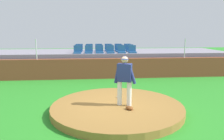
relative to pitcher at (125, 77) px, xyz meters
name	(u,v)px	position (x,y,z in m)	size (l,w,h in m)	color
ground_plane	(117,111)	(-0.24, 0.09, -1.26)	(60.00, 60.00, 0.00)	#2A8D26
pitchers_mound	(117,108)	(-0.24, 0.09, -1.14)	(4.66, 4.66, 0.24)	olive
pitcher	(125,77)	(0.00, 0.00, 0.00)	(0.77, 0.42, 1.76)	silver
baseball	(118,97)	(-0.13, 0.92, -0.98)	(0.07, 0.07, 0.07)	white
fielding_glove	(129,108)	(0.10, -0.46, -0.96)	(0.30, 0.20, 0.11)	brown
brick_barrier	(106,68)	(-0.24, 5.73, -0.66)	(17.99, 0.40, 1.20)	brown
fence_post_left	(36,49)	(-4.29, 5.73, 0.53)	(0.06, 0.06, 1.18)	silver
fence_post_right	(185,48)	(4.59, 5.73, 0.53)	(0.06, 0.06, 1.18)	silver
bleacher_platform	(104,61)	(-0.24, 8.50, -0.55)	(17.00, 4.38, 1.41)	gray
stadium_chair_0	(77,51)	(-2.01, 6.82, 0.31)	(0.48, 0.44, 0.50)	#215389
stadium_chair_1	(89,51)	(-1.30, 6.82, 0.31)	(0.48, 0.44, 0.50)	#215389
stadium_chair_2	(100,51)	(-0.60, 6.86, 0.31)	(0.48, 0.44, 0.50)	#215389
stadium_chair_3	(110,51)	(0.10, 6.81, 0.31)	(0.48, 0.44, 0.50)	#215389
stadium_chair_4	(122,51)	(0.82, 6.82, 0.31)	(0.48, 0.44, 0.50)	#215389
stadium_chair_5	(132,51)	(1.53, 6.81, 0.31)	(0.48, 0.44, 0.50)	#215389
stadium_chair_6	(78,50)	(-2.01, 7.76, 0.31)	(0.48, 0.44, 0.50)	#215389
stadium_chair_7	(89,50)	(-1.28, 7.75, 0.31)	(0.48, 0.44, 0.50)	#215389
stadium_chair_8	(99,50)	(-0.60, 7.76, 0.31)	(0.48, 0.44, 0.50)	#215389
stadium_chair_9	(109,50)	(0.10, 7.74, 0.31)	(0.48, 0.44, 0.50)	#215389
stadium_chair_10	(119,49)	(0.79, 7.76, 0.31)	(0.48, 0.44, 0.50)	#215389
stadium_chair_11	(130,49)	(1.53, 7.73, 0.31)	(0.48, 0.44, 0.50)	#215389
stadium_chair_12	(79,49)	(-1.98, 8.64, 0.31)	(0.48, 0.44, 0.50)	#215389
stadium_chair_13	(89,49)	(-1.26, 8.61, 0.31)	(0.48, 0.44, 0.50)	#215389
stadium_chair_14	(99,49)	(-0.60, 8.63, 0.31)	(0.48, 0.44, 0.50)	#215389
stadium_chair_15	(108,49)	(0.09, 8.64, 0.31)	(0.48, 0.44, 0.50)	#215389
stadium_chair_16	(118,48)	(0.81, 8.63, 0.31)	(0.48, 0.44, 0.50)	#215389
stadium_chair_17	(127,48)	(1.50, 8.62, 0.31)	(0.48, 0.44, 0.50)	#215389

